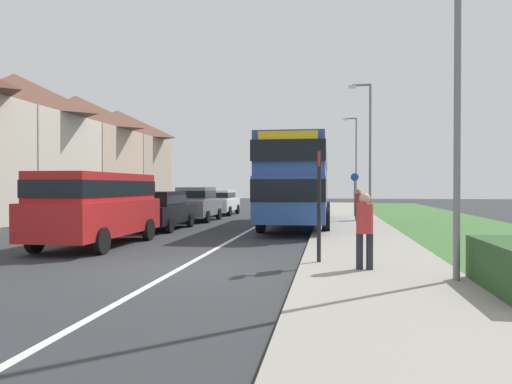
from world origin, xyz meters
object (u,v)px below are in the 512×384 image
at_px(parked_car_grey, 197,203).
at_px(parked_car_white, 220,201).
at_px(parked_car_black, 160,209).
at_px(cycle_route_sign, 355,193).
at_px(street_lamp_mid, 368,142).
at_px(pedestrian_at_stop, 365,227).
at_px(street_lamp_far, 355,156).
at_px(parked_van_red, 97,203).
at_px(double_decker_bus, 298,178).
at_px(street_lamp_near, 452,23).
at_px(bus_stop_sign, 319,198).
at_px(pedestrian_walking_away, 359,203).

relative_size(parked_car_grey, parked_car_white, 0.99).
height_order(parked_car_black, cycle_route_sign, cycle_route_sign).
distance_m(parked_car_grey, street_lamp_mid, 9.22).
relative_size(pedestrian_at_stop, street_lamp_far, 0.23).
relative_size(parked_van_red, parked_car_grey, 1.32).
xyz_separation_m(double_decker_bus, street_lamp_near, (3.54, -12.64, 2.57)).
bearing_deg(pedestrian_at_stop, double_decker_bus, 100.09).
relative_size(parked_van_red, cycle_route_sign, 2.16).
bearing_deg(parked_car_grey, double_decker_bus, -25.26).
distance_m(bus_stop_sign, cycle_route_sign, 16.91).
bearing_deg(bus_stop_sign, street_lamp_far, 85.67).
relative_size(parked_car_black, parked_car_white, 1.08).
height_order(parked_van_red, cycle_route_sign, cycle_route_sign).
relative_size(parked_car_black, pedestrian_at_stop, 2.70).
distance_m(cycle_route_sign, street_lamp_mid, 3.67).
distance_m(pedestrian_at_stop, street_lamp_far, 31.16).
xyz_separation_m(parked_car_black, street_lamp_near, (9.06, -10.13, 3.84)).
height_order(parked_van_red, parked_car_white, parked_van_red).
distance_m(parked_car_white, street_lamp_far, 14.73).
xyz_separation_m(parked_car_white, street_lamp_mid, (8.65, -4.49, 3.15)).
bearing_deg(street_lamp_far, pedestrian_walking_away, -92.18).
bearing_deg(street_lamp_mid, street_lamp_far, 89.49).
distance_m(double_decker_bus, parked_van_red, 9.76).
bearing_deg(parked_car_white, bus_stop_sign, -70.89).
height_order(parked_car_grey, bus_stop_sign, bus_stop_sign).
bearing_deg(parked_car_white, parked_car_grey, -89.99).
bearing_deg(street_lamp_mid, parked_car_white, 152.58).
bearing_deg(cycle_route_sign, double_decker_bus, -114.86).
bearing_deg(bus_stop_sign, cycle_route_sign, 84.52).
distance_m(cycle_route_sign, street_lamp_far, 13.58).
bearing_deg(parked_car_grey, parked_car_black, -91.87).
bearing_deg(bus_stop_sign, parked_car_white, 109.11).
relative_size(street_lamp_mid, street_lamp_far, 0.94).
height_order(double_decker_bus, street_lamp_mid, street_lamp_mid).
xyz_separation_m(pedestrian_at_stop, street_lamp_near, (1.45, -0.91, 3.74)).
distance_m(parked_car_white, pedestrian_at_stop, 21.00).
relative_size(cycle_route_sign, street_lamp_far, 0.34).
height_order(pedestrian_walking_away, street_lamp_mid, street_lamp_mid).
distance_m(pedestrian_at_stop, bus_stop_sign, 1.39).
bearing_deg(street_lamp_near, parked_car_grey, 120.40).
relative_size(double_decker_bus, street_lamp_far, 1.52).
bearing_deg(street_lamp_near, parked_car_black, 131.81).
distance_m(parked_car_black, parked_car_white, 10.42).
distance_m(parked_car_black, parked_car_grey, 5.04).
bearing_deg(street_lamp_near, pedestrian_walking_away, 92.86).
relative_size(double_decker_bus, parked_car_black, 2.50).
distance_m(cycle_route_sign, street_lamp_near, 18.91).
bearing_deg(street_lamp_far, parked_van_red, -108.18).
height_order(pedestrian_at_stop, bus_stop_sign, bus_stop_sign).
bearing_deg(parked_car_black, parked_van_red, -89.99).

